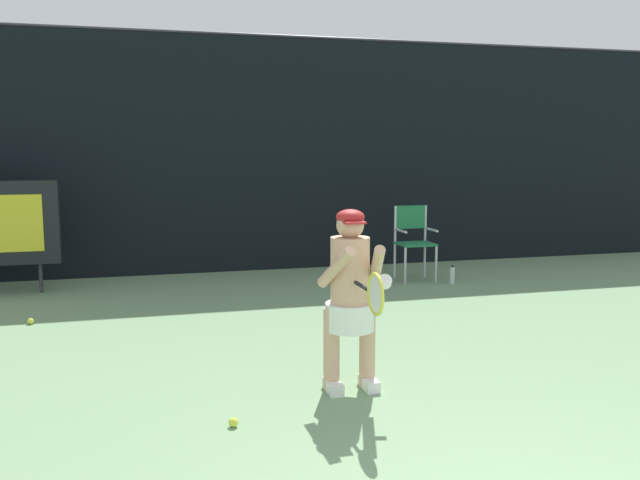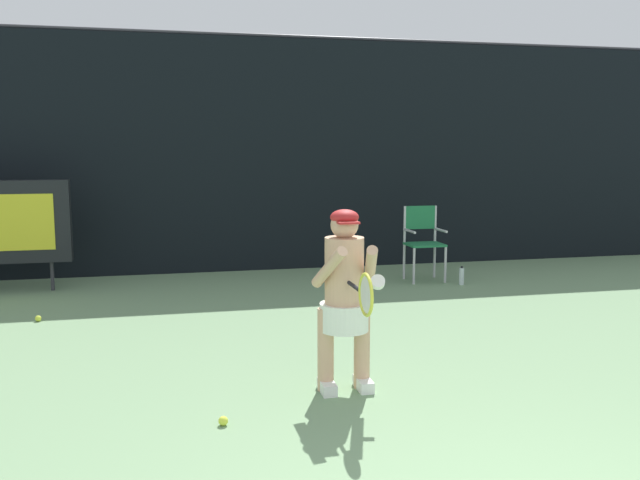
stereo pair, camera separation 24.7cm
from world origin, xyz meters
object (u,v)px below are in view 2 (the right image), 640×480
object	(u,v)px
water_bottle	(462,276)
tennis_ball_spare	(38,318)
tennis_racket	(365,294)
umpire_chair	(423,238)
tennis_ball_loose	(223,421)
tennis_player	(345,293)

from	to	relation	value
water_bottle	tennis_ball_spare	bearing A→B (deg)	-171.15
water_bottle	tennis_racket	world-z (taller)	tennis_racket
umpire_chair	tennis_racket	bearing A→B (deg)	-116.01
tennis_ball_loose	tennis_ball_spare	xyz separation A→B (m)	(-1.76, 3.37, 0.00)
umpire_chair	tennis_ball_spare	xyz separation A→B (m)	(-5.08, -1.31, -0.58)
umpire_chair	water_bottle	world-z (taller)	umpire_chair
water_bottle	tennis_ball_loose	size ratio (longest dim) A/B	3.90
umpire_chair	tennis_player	bearing A→B (deg)	-118.99
tennis_player	tennis_ball_loose	world-z (taller)	tennis_player
tennis_ball_loose	tennis_ball_spare	bearing A→B (deg)	117.54
water_bottle	tennis_ball_loose	bearing A→B (deg)	-131.45
tennis_player	tennis_ball_loose	size ratio (longest dim) A/B	21.35
tennis_racket	tennis_ball_spare	world-z (taller)	tennis_racket
tennis_player	tennis_ball_spare	distance (m)	4.05
tennis_ball_loose	tennis_ball_spare	world-z (taller)	same
water_bottle	tennis_ball_loose	distance (m)	5.64
umpire_chair	water_bottle	size ratio (longest dim) A/B	4.08
tennis_ball_spare	water_bottle	bearing A→B (deg)	8.85
tennis_ball_loose	water_bottle	bearing A→B (deg)	48.55
tennis_ball_loose	tennis_ball_spare	distance (m)	3.80
water_bottle	tennis_racket	bearing A→B (deg)	-122.38
umpire_chair	tennis_racket	distance (m)	5.31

